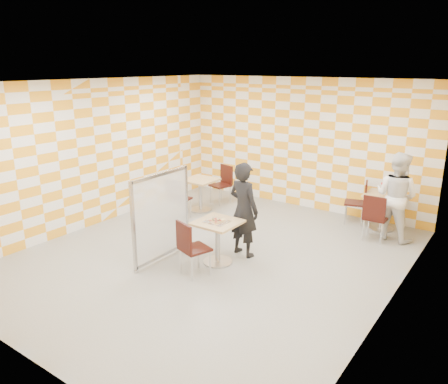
# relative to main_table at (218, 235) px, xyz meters

# --- Properties ---
(room_shell) EXTENTS (7.00, 7.00, 7.00)m
(room_shell) POSITION_rel_main_table_xyz_m (-0.23, 0.72, 0.99)
(room_shell) COLOR gray
(room_shell) RESTS_ON ground
(main_table) EXTENTS (0.70, 0.70, 0.75)m
(main_table) POSITION_rel_main_table_xyz_m (0.00, 0.00, 0.00)
(main_table) COLOR tan
(main_table) RESTS_ON ground
(second_table) EXTENTS (0.70, 0.70, 0.75)m
(second_table) POSITION_rel_main_table_xyz_m (1.81, 3.23, 0.00)
(second_table) COLOR tan
(second_table) RESTS_ON ground
(empty_table) EXTENTS (0.70, 0.70, 0.75)m
(empty_table) POSITION_rel_main_table_xyz_m (-1.96, 2.02, 0.00)
(empty_table) COLOR tan
(empty_table) RESTS_ON ground
(chair_main_front) EXTENTS (0.54, 0.54, 0.92)m
(chair_main_front) POSITION_rel_main_table_xyz_m (-0.06, -0.65, 0.04)
(chair_main_front) COLOR black
(chair_main_front) RESTS_ON ground
(chair_second_front) EXTENTS (0.43, 0.44, 0.92)m
(chair_second_front) POSITION_rel_main_table_xyz_m (1.88, 2.48, 0.04)
(chair_second_front) COLOR black
(chair_second_front) RESTS_ON ground
(chair_second_side) EXTENTS (0.53, 0.52, 0.92)m
(chair_second_side) POSITION_rel_main_table_xyz_m (1.32, 3.28, 0.04)
(chair_second_side) COLOR black
(chair_second_side) RESTS_ON ground
(chair_empty_near) EXTENTS (0.45, 0.46, 0.92)m
(chair_empty_near) POSITION_rel_main_table_xyz_m (-1.98, 1.22, 0.04)
(chair_empty_near) COLOR black
(chair_empty_near) RESTS_ON ground
(chair_empty_far) EXTENTS (0.51, 0.52, 0.92)m
(chair_empty_far) POSITION_rel_main_table_xyz_m (-1.88, 2.82, 0.04)
(chair_empty_far) COLOR black
(chair_empty_far) RESTS_ON ground
(partition) EXTENTS (0.08, 1.38, 1.55)m
(partition) POSITION_rel_main_table_xyz_m (-0.87, -0.42, 0.28)
(partition) COLOR white
(partition) RESTS_ON ground
(man_dark) EXTENTS (0.67, 0.50, 1.68)m
(man_dark) POSITION_rel_main_table_xyz_m (0.17, 0.54, 0.33)
(man_dark) COLOR black
(man_dark) RESTS_ON ground
(man_white) EXTENTS (0.96, 0.82, 1.71)m
(man_white) POSITION_rel_main_table_xyz_m (2.13, 2.86, 0.35)
(man_white) COLOR white
(man_white) RESTS_ON ground
(pizza_on_foil) EXTENTS (0.40, 0.40, 0.04)m
(pizza_on_foil) POSITION_rel_main_table_xyz_m (-0.00, -0.02, 0.26)
(pizza_on_foil) COLOR silver
(pizza_on_foil) RESTS_ON main_table
(sport_bottle) EXTENTS (0.06, 0.06, 0.20)m
(sport_bottle) POSITION_rel_main_table_xyz_m (1.72, 3.35, 0.33)
(sport_bottle) COLOR white
(sport_bottle) RESTS_ON second_table
(soda_bottle) EXTENTS (0.07, 0.07, 0.23)m
(soda_bottle) POSITION_rel_main_table_xyz_m (1.97, 3.28, 0.34)
(soda_bottle) COLOR black
(soda_bottle) RESTS_ON second_table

